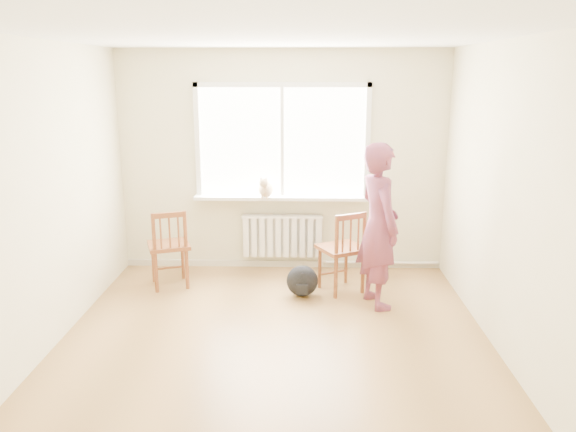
# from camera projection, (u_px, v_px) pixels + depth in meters

# --- Properties ---
(floor) EXTENTS (4.50, 4.50, 0.00)m
(floor) POSITION_uv_depth(u_px,v_px,m) (274.00, 350.00, 5.04)
(floor) COLOR #A37743
(floor) RESTS_ON ground
(ceiling) EXTENTS (4.50, 4.50, 0.00)m
(ceiling) POSITION_uv_depth(u_px,v_px,m) (272.00, 35.00, 4.37)
(ceiling) COLOR white
(ceiling) RESTS_ON back_wall
(back_wall) EXTENTS (4.00, 0.01, 2.70)m
(back_wall) POSITION_uv_depth(u_px,v_px,m) (282.00, 162.00, 6.88)
(back_wall) COLOR beige
(back_wall) RESTS_ON ground
(window) EXTENTS (2.12, 0.05, 1.42)m
(window) POSITION_uv_depth(u_px,v_px,m) (282.00, 137.00, 6.78)
(window) COLOR white
(window) RESTS_ON back_wall
(windowsill) EXTENTS (2.15, 0.22, 0.04)m
(windowsill) POSITION_uv_depth(u_px,v_px,m) (282.00, 197.00, 6.88)
(windowsill) COLOR white
(windowsill) RESTS_ON back_wall
(radiator) EXTENTS (1.00, 0.12, 0.55)m
(radiator) POSITION_uv_depth(u_px,v_px,m) (282.00, 235.00, 7.02)
(radiator) COLOR white
(radiator) RESTS_ON back_wall
(heating_pipe) EXTENTS (1.40, 0.04, 0.04)m
(heating_pipe) POSITION_uv_depth(u_px,v_px,m) (381.00, 263.00, 7.11)
(heating_pipe) COLOR silver
(heating_pipe) RESTS_ON back_wall
(baseboard) EXTENTS (4.00, 0.03, 0.08)m
(baseboard) POSITION_uv_depth(u_px,v_px,m) (283.00, 264.00, 7.20)
(baseboard) COLOR beige
(baseboard) RESTS_ON ground
(chair_left) EXTENTS (0.58, 0.56, 0.92)m
(chair_left) POSITION_uv_depth(u_px,v_px,m) (169.00, 248.00, 6.42)
(chair_left) COLOR brown
(chair_left) RESTS_ON floor
(chair_right) EXTENTS (0.62, 0.61, 0.94)m
(chair_right) POSITION_uv_depth(u_px,v_px,m) (344.00, 252.00, 6.27)
(chair_right) COLOR brown
(chair_right) RESTS_ON floor
(person) EXTENTS (0.60, 0.73, 1.74)m
(person) POSITION_uv_depth(u_px,v_px,m) (379.00, 226.00, 5.83)
(person) COLOR #BC3E6B
(person) RESTS_ON floor
(cat) EXTENTS (0.21, 0.41, 0.28)m
(cat) POSITION_uv_depth(u_px,v_px,m) (266.00, 188.00, 6.77)
(cat) COLOR beige
(cat) RESTS_ON windowsill
(backpack) EXTENTS (0.41, 0.35, 0.35)m
(backpack) POSITION_uv_depth(u_px,v_px,m) (302.00, 281.00, 6.22)
(backpack) COLOR black
(backpack) RESTS_ON floor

